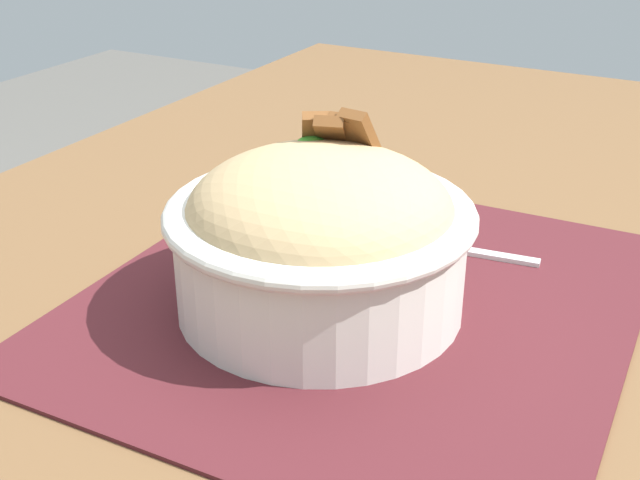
{
  "coord_description": "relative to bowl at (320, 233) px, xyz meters",
  "views": [
    {
      "loc": [
        -0.47,
        -0.2,
        1.04
      ],
      "look_at": [
        -0.04,
        0.04,
        0.81
      ],
      "focal_mm": 46.15,
      "sensor_mm": 36.0,
      "label": 1
    }
  ],
  "objects": [
    {
      "name": "table",
      "position": [
        0.04,
        -0.04,
        -0.12
      ],
      "size": [
        1.37,
        0.86,
        0.75
      ],
      "color": "brown",
      "rests_on": "ground_plane"
    },
    {
      "name": "placemat",
      "position": [
        0.02,
        -0.02,
        -0.06
      ],
      "size": [
        0.4,
        0.37,
        0.0
      ],
      "primitive_type": "cube",
      "rotation": [
        0.0,
        0.0,
        0.02
      ],
      "color": "#47191E",
      "rests_on": "table"
    },
    {
      "name": "bowl",
      "position": [
        0.0,
        0.0,
        0.0
      ],
      "size": [
        0.24,
        0.24,
        0.13
      ],
      "color": "silver",
      "rests_on": "placemat"
    },
    {
      "name": "fork",
      "position": [
        0.12,
        -0.04,
        -0.05
      ],
      "size": [
        0.03,
        0.14,
        0.0
      ],
      "color": "beige",
      "rests_on": "placemat"
    }
  ]
}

